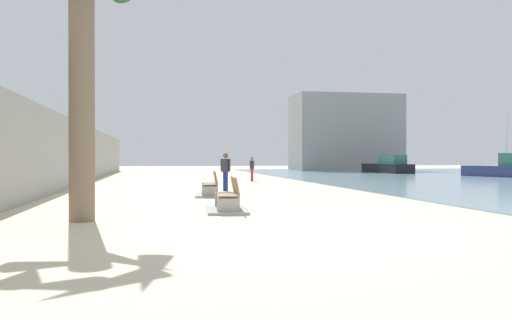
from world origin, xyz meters
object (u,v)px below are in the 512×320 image
Objects in this scene: person_walking at (225,169)px; bench_far at (210,190)px; palm_tree at (80,18)px; person_standing at (252,167)px; bench_near at (228,203)px; boat_outer at (388,166)px.

bench_far is at bearing -108.56° from person_walking.
person_standing is (7.62, 19.13, -3.90)m from palm_tree.
person_standing is at bearing 72.30° from person_walking.
palm_tree reaches higher than person_walking.
palm_tree is at bearing -157.43° from bench_near.
bench_near is at bearing 22.57° from palm_tree.
bench_far is 12.42m from person_standing.
bench_far is 0.33× the size of boat_outer.
bench_far is 3.17m from person_walking.
person_standing is (3.81, 11.80, 0.66)m from bench_far.
person_walking is (4.78, 10.25, -3.79)m from palm_tree.
palm_tree reaches higher than bench_far.
person_walking is at bearing 82.94° from bench_near.
bench_near is at bearing -97.06° from person_walking.
bench_near is 0.33× the size of boat_outer.
person_walking reaches higher than person_standing.
person_walking is 1.10× the size of person_standing.
person_standing is (2.83, 8.88, -0.11)m from person_walking.
bench_near is at bearing -121.86° from boat_outer.
bench_near is 8.81m from person_walking.
bench_far is at bearing 62.59° from palm_tree.
palm_tree is 3.11× the size of bench_near.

